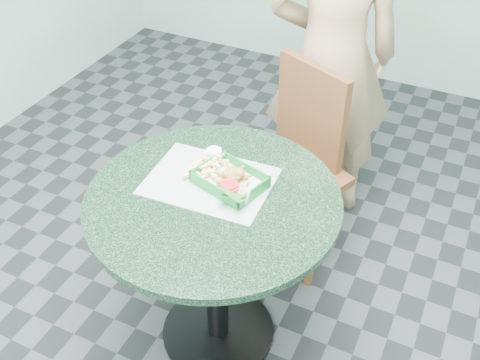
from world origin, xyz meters
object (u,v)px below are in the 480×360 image
at_px(crab_sandwich, 233,180).
at_px(sauce_ramekin, 205,161).
at_px(dining_chair, 301,154).
at_px(diner_person, 334,35).
at_px(food_basket, 230,186).
at_px(cafe_table, 215,236).

xyz_separation_m(crab_sandwich, sauce_ramekin, (-0.14, 0.05, 0.00)).
height_order(dining_chair, diner_person, diner_person).
bearing_deg(dining_chair, crab_sandwich, -70.16).
bearing_deg(sauce_ramekin, food_basket, -21.83).
xyz_separation_m(dining_chair, food_basket, (-0.06, -0.59, 0.23)).
bearing_deg(sauce_ramekin, diner_person, 78.29).
xyz_separation_m(cafe_table, dining_chair, (0.09, 0.67, -0.05)).
relative_size(cafe_table, food_basket, 3.84).
bearing_deg(diner_person, food_basket, 61.81).
bearing_deg(cafe_table, crab_sandwich, 63.28).
distance_m(dining_chair, food_basket, 0.64).
xyz_separation_m(cafe_table, crab_sandwich, (0.04, 0.08, 0.22)).
height_order(cafe_table, sauce_ramekin, sauce_ramekin).
height_order(food_basket, crab_sandwich, crab_sandwich).
bearing_deg(crab_sandwich, diner_person, 87.32).
bearing_deg(food_basket, crab_sandwich, -8.49).
distance_m(dining_chair, diner_person, 0.55).
bearing_deg(crab_sandwich, cafe_table, -116.72).
xyz_separation_m(diner_person, crab_sandwich, (-0.04, -0.94, -0.16)).
bearing_deg(sauce_ramekin, cafe_table, -52.69).
height_order(cafe_table, dining_chair, dining_chair).
height_order(dining_chair, food_basket, dining_chair).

